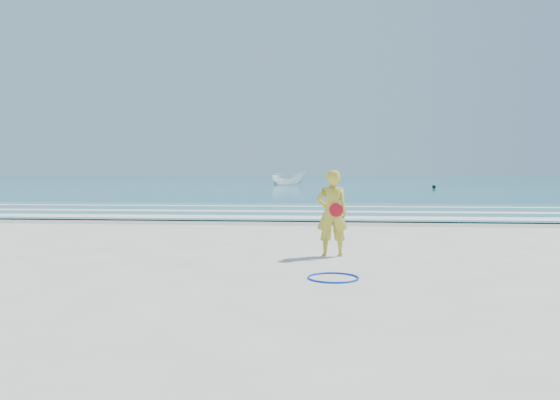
{
  "coord_description": "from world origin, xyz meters",
  "views": [
    {
      "loc": [
        1.51,
        -9.09,
        1.69
      ],
      "look_at": [
        0.36,
        4.0,
        1.0
      ],
      "focal_mm": 35.0,
      "sensor_mm": 36.0,
      "label": 1
    }
  ],
  "objects": [
    {
      "name": "shallow",
      "position": [
        0.0,
        14.0,
        0.04
      ],
      "size": [
        400.0,
        10.0,
        0.01
      ],
      "primitive_type": "cube",
      "color": "#59B7AD",
      "rests_on": "ocean"
    },
    {
      "name": "boat",
      "position": [
        -3.2,
        56.03,
        0.83
      ],
      "size": [
        4.34,
        2.34,
        1.59
      ],
      "primitive_type": "imported",
      "rotation": [
        0.0,
        0.0,
        1.77
      ],
      "color": "white",
      "rests_on": "ocean"
    },
    {
      "name": "hoop",
      "position": [
        1.6,
        -0.52,
        0.01
      ],
      "size": [
        1.07,
        1.07,
        0.03
      ],
      "primitive_type": "torus",
      "rotation": [
        0.0,
        0.0,
        -0.4
      ],
      "color": "#0B34D4",
      "rests_on": "ground"
    },
    {
      "name": "ground",
      "position": [
        0.0,
        0.0,
        0.0
      ],
      "size": [
        400.0,
        400.0,
        0.0
      ],
      "primitive_type": "plane",
      "color": "silver",
      "rests_on": "ground"
    },
    {
      "name": "woman",
      "position": [
        1.59,
        1.8,
        0.86
      ],
      "size": [
        0.67,
        0.47,
        1.72
      ],
      "color": "gold",
      "rests_on": "ground"
    },
    {
      "name": "buoy",
      "position": [
        11.63,
        44.18,
        0.22
      ],
      "size": [
        0.36,
        0.36,
        0.36
      ],
      "primitive_type": "sphere",
      "color": "black",
      "rests_on": "ocean"
    },
    {
      "name": "foam_mid",
      "position": [
        0.0,
        13.2,
        0.05
      ],
      "size": [
        400.0,
        0.9,
        0.01
      ],
      "primitive_type": "cube",
      "color": "white",
      "rests_on": "shallow"
    },
    {
      "name": "foam_far",
      "position": [
        0.0,
        16.5,
        0.05
      ],
      "size": [
        400.0,
        0.6,
        0.01
      ],
      "primitive_type": "cube",
      "color": "white",
      "rests_on": "shallow"
    },
    {
      "name": "ocean",
      "position": [
        0.0,
        105.0,
        0.02
      ],
      "size": [
        400.0,
        190.0,
        0.04
      ],
      "primitive_type": "cube",
      "color": "#19727F",
      "rests_on": "ground"
    },
    {
      "name": "wet_sand",
      "position": [
        0.0,
        9.0,
        0.0
      ],
      "size": [
        400.0,
        2.4,
        0.0
      ],
      "primitive_type": "cube",
      "color": "#B2A893",
      "rests_on": "ground"
    },
    {
      "name": "foam_near",
      "position": [
        0.0,
        10.3,
        0.05
      ],
      "size": [
        400.0,
        1.4,
        0.01
      ],
      "primitive_type": "cube",
      "color": "white",
      "rests_on": "shallow"
    }
  ]
}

